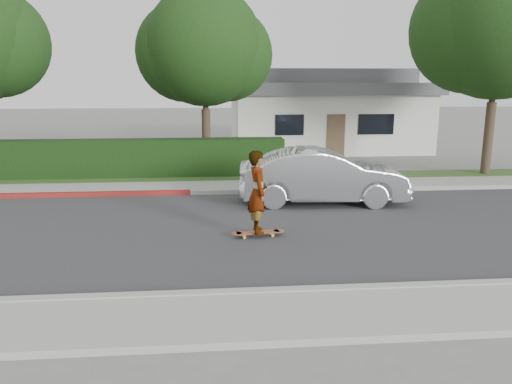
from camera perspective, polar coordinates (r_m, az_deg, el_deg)
ground at (r=12.76m, az=-12.73°, el=-4.46°), size 120.00×120.00×0.00m
road at (r=12.76m, az=-12.73°, el=-4.44°), size 60.00×8.00×0.01m
curb_near at (r=8.94m, az=-16.23°, el=-11.64°), size 60.00×0.20×0.15m
sidewalk_near at (r=8.15m, az=-17.45°, el=-14.30°), size 60.00×1.60×0.12m
curb_far at (r=16.68m, az=-10.92°, el=-0.12°), size 60.00×0.20×0.15m
curb_red_section at (r=17.91m, az=-27.04°, el=-0.40°), size 12.00×0.21×0.15m
sidewalk_far at (r=17.56m, az=-10.63°, el=0.48°), size 60.00×1.60×0.12m
planting_strip at (r=19.12m, az=-10.18°, el=1.44°), size 60.00×1.60×0.10m
hedge at (r=20.09m, az=-18.68°, el=3.53°), size 15.00×1.00×1.50m
tree_center at (r=21.32m, az=-5.94°, el=15.80°), size 5.66×4.84×7.44m
tree_right at (r=21.72m, az=25.76°, el=16.52°), size 6.32×5.60×8.56m
house at (r=28.82m, az=7.62°, el=9.30°), size 10.60×8.60×4.30m
skateboard at (r=12.01m, az=0.21°, el=-4.65°), size 1.31×0.40×0.12m
skateboarder at (r=11.75m, az=0.21°, el=0.01°), size 0.51×0.74×1.96m
car_silver at (r=15.32m, az=7.61°, el=1.78°), size 5.18×2.11×1.67m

